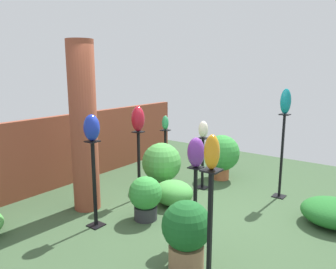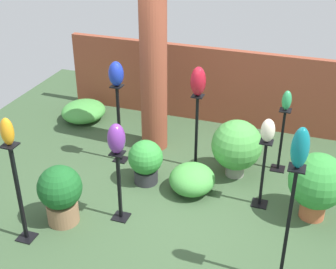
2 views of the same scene
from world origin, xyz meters
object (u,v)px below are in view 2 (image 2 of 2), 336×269
Objects in this scene: potted_plant_mid_left at (237,146)px; art_vase_jade at (287,100)px; potted_plant_near_pillar at (317,183)px; potted_plant_back_center at (60,193)px; pedestal_cobalt at (119,127)px; pedestal_ruby at (196,135)px; pedestal_amber at (19,198)px; potted_plant_front_right at (146,160)px; pedestal_violet at (119,189)px; art_vase_ivory at (268,130)px; art_vase_ruby at (198,81)px; art_vase_amber at (7,132)px; art_vase_violet at (116,139)px; pedestal_teal at (287,233)px; pedestal_jade at (281,143)px; pedestal_ivory at (262,177)px; art_vase_cobalt at (116,74)px; art_vase_teal at (300,148)px; brick_pillar at (154,70)px.

art_vase_jade is at bearing 31.38° from potted_plant_mid_left.
potted_plant_near_pillar is 3.12m from potted_plant_back_center.
pedestal_ruby is at bearing 9.63° from pedestal_cobalt.
pedestal_amber is 1.83m from potted_plant_front_right.
pedestal_cobalt reaches higher than pedestal_violet.
art_vase_ivory is 0.89m from potted_plant_near_pillar.
art_vase_ruby is 1.24m from art_vase_jade.
pedestal_amber is 0.85m from art_vase_amber.
potted_plant_back_center is at bearing -155.47° from art_vase_violet.
art_vase_amber is at bearing -123.81° from art_vase_ruby.
pedestal_teal reaches higher than potted_plant_front_right.
art_vase_ivory reaches higher than pedestal_jade.
potted_plant_mid_left is at bearing 127.83° from pedestal_ivory.
art_vase_violet is (-0.56, -1.46, -0.22)m from art_vase_ruby.
potted_plant_front_right is at bearing 89.46° from art_vase_violet.
pedestal_violet is 2.52× the size of art_vase_violet.
potted_plant_front_right is (0.58, -0.42, -1.04)m from art_vase_cobalt.
art_vase_violet is at bearing -133.96° from art_vase_jade.
pedestal_jade is 2.57× the size of art_vase_violet.
potted_plant_front_right is (0.01, 0.85, -0.79)m from art_vase_violet.
potted_plant_near_pillar is (0.24, 1.24, -0.15)m from pedestal_teal.
art_vase_ivory is (1.61, 0.85, 0.67)m from pedestal_violet.
pedestal_cobalt is (-2.29, -0.52, 0.12)m from pedestal_jade.
pedestal_violet is 2.29× the size of art_vase_teal.
art_vase_ivory is (2.18, -0.42, 0.54)m from pedestal_cobalt.
potted_plant_front_right is at bearing 59.85° from pedestal_amber.
pedestal_teal reaches higher than pedestal_ruby.
pedestal_teal is 0.98m from art_vase_teal.
pedestal_teal is (2.26, -2.28, -0.63)m from brick_pillar.
pedestal_violet reaches higher than potted_plant_near_pillar.
pedestal_cobalt reaches higher than pedestal_ruby.
potted_plant_back_center is (-0.08, -1.56, -0.96)m from art_vase_cobalt.
pedestal_violet is 3.35× the size of art_vase_jade.
art_vase_violet reaches higher than potted_plant_mid_left.
art_vase_jade is (-0.31, 2.22, 0.45)m from pedestal_teal.
pedestal_jade is 2.33× the size of art_vase_ruby.
pedestal_jade is at bearing 82.98° from pedestal_ivory.
art_vase_ivory is (-0.12, -0.94, -0.01)m from art_vase_jade.
pedestal_violet is 2.57m from art_vase_jade.
pedestal_ruby is 1.34m from art_vase_ivory.
brick_pillar is at bearing 79.15° from potted_plant_back_center.
pedestal_teal is 2.50m from art_vase_ruby.
potted_plant_front_right is (-2.02, 1.28, -1.29)m from art_vase_teal.
pedestal_violet is 1.84m from potted_plant_mid_left.
pedestal_cobalt is at bearing 80.46° from art_vase_amber.
pedestal_teal is 2.69m from potted_plant_back_center.
pedestal_teal reaches higher than art_vase_violet.
art_vase_ruby is at bearing 149.89° from pedestal_ivory.
potted_plant_mid_left reaches higher than potted_plant_front_right.
potted_plant_mid_left is at bearing 115.16° from pedestal_teal.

